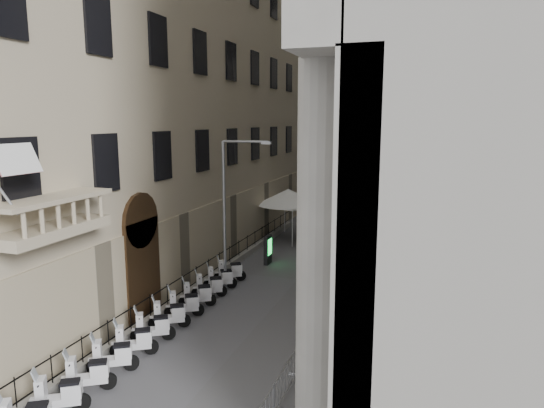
{
  "coord_description": "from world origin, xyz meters",
  "views": [
    {
      "loc": [
        6.77,
        -5.26,
        8.59
      ],
      "look_at": [
        -0.75,
        17.1,
        4.5
      ],
      "focal_mm": 32.0,
      "sensor_mm": 36.0,
      "label": 1
    }
  ],
  "objects": [
    {
      "name": "barrier_1",
      "position": [
        2.72,
        8.22,
        0.0
      ],
      "size": [
        0.6,
        2.4,
        1.1
      ],
      "primitive_type": null,
      "color": "#A8AAAF",
      "rests_on": "ground"
    },
    {
      "name": "scooter_9",
      "position": [
        -3.34,
        15.23,
        0.0
      ],
      "size": [
        1.49,
        1.21,
        1.5
      ],
      "primitive_type": null,
      "rotation": [
        0.0,
        0.0,
        2.12
      ],
      "color": "white",
      "rests_on": "ground"
    },
    {
      "name": "scooter_10",
      "position": [
        -3.34,
        16.49,
        0.0
      ],
      "size": [
        1.49,
        1.21,
        1.5
      ],
      "primitive_type": null,
      "rotation": [
        0.0,
        0.0,
        2.12
      ],
      "color": "white",
      "rests_on": "ground"
    },
    {
      "name": "security_tent",
      "position": [
        -3.6,
        28.59,
        3.1
      ],
      "size": [
        4.56,
        4.56,
        3.7
      ],
      "color": "white",
      "rests_on": "ground"
    },
    {
      "name": "blue_awning",
      "position": [
        4.15,
        26.0,
        0.0
      ],
      "size": [
        1.6,
        3.0,
        3.0
      ],
      "primitive_type": null,
      "color": "navy",
      "rests_on": "ground"
    },
    {
      "name": "scooter_7",
      "position": [
        -3.34,
        12.72,
        0.0
      ],
      "size": [
        1.49,
        1.21,
        1.5
      ],
      "primitive_type": null,
      "rotation": [
        0.0,
        0.0,
        2.12
      ],
      "color": "white",
      "rests_on": "ground"
    },
    {
      "name": "scooter_4",
      "position": [
        -3.34,
        8.94,
        0.0
      ],
      "size": [
        1.49,
        1.21,
        1.5
      ],
      "primitive_type": null,
      "rotation": [
        0.0,
        0.0,
        2.12
      ],
      "color": "white",
      "rests_on": "ground"
    },
    {
      "name": "scooter_11",
      "position": [
        -3.34,
        17.75,
        0.0
      ],
      "size": [
        1.49,
        1.21,
        1.5
      ],
      "primitive_type": null,
      "rotation": [
        0.0,
        0.0,
        2.12
      ],
      "color": "white",
      "rests_on": "ground"
    },
    {
      "name": "scooter_3",
      "position": [
        -3.34,
        7.68,
        0.0
      ],
      "size": [
        1.49,
        1.21,
        1.5
      ],
      "primitive_type": null,
      "rotation": [
        0.0,
        0.0,
        2.12
      ],
      "color": "white",
      "rests_on": "ground"
    },
    {
      "name": "barrier_9",
      "position": [
        2.72,
        28.22,
        0.0
      ],
      "size": [
        0.6,
        2.4,
        1.1
      ],
      "primitive_type": null,
      "color": "#A8AAAF",
      "rests_on": "ground"
    },
    {
      "name": "info_kiosk",
      "position": [
        -2.49,
        21.51,
        0.88
      ],
      "size": [
        0.28,
        0.83,
        1.75
      ],
      "rotation": [
        0.0,
        0.0,
        -0.01
      ],
      "color": "black",
      "rests_on": "ground"
    },
    {
      "name": "far_building",
      "position": [
        0.0,
        48.0,
        15.0
      ],
      "size": [
        22.0,
        10.0,
        30.0
      ],
      "primitive_type": "cube",
      "color": "#A5A39C",
      "rests_on": "ground"
    },
    {
      "name": "iron_fence",
      "position": [
        -4.3,
        18.0,
        0.0
      ],
      "size": [
        0.3,
        28.0,
        1.4
      ],
      "primitive_type": null,
      "color": "black",
      "rests_on": "ground"
    },
    {
      "name": "pedestrian_b",
      "position": [
        0.89,
        24.37,
        0.93
      ],
      "size": [
        0.91,
        0.71,
        1.86
      ],
      "primitive_type": "imported",
      "rotation": [
        0.0,
        0.0,
        3.15
      ],
      "color": "black",
      "rests_on": "ground"
    },
    {
      "name": "scooter_2",
      "position": [
        -3.34,
        6.42,
        0.0
      ],
      "size": [
        1.49,
        1.21,
        1.5
      ],
      "primitive_type": null,
      "rotation": [
        0.0,
        0.0,
        2.12
      ],
      "color": "white",
      "rests_on": "ground"
    },
    {
      "name": "scooter_6",
      "position": [
        -3.34,
        11.46,
        0.0
      ],
      "size": [
        1.49,
        1.21,
        1.5
      ],
      "primitive_type": null,
      "rotation": [
        0.0,
        0.0,
        2.12
      ],
      "color": "white",
      "rests_on": "ground"
    },
    {
      "name": "pedestrian_c",
      "position": [
        1.3,
        32.21,
        0.87
      ],
      "size": [
        0.9,
        0.63,
        1.74
      ],
      "primitive_type": "imported",
      "rotation": [
        0.0,
        0.0,
        3.23
      ],
      "color": "black",
      "rests_on": "ground"
    },
    {
      "name": "barrier_6",
      "position": [
        2.72,
        20.72,
        0.0
      ],
      "size": [
        0.6,
        2.4,
        1.1
      ],
      "primitive_type": null,
      "color": "#A8AAAF",
      "rests_on": "ground"
    },
    {
      "name": "scooter_5",
      "position": [
        -3.34,
        10.2,
        0.0
      ],
      "size": [
        1.49,
        1.21,
        1.5
      ],
      "primitive_type": null,
      "rotation": [
        0.0,
        0.0,
        2.12
      ],
      "color": "white",
      "rests_on": "ground"
    },
    {
      "name": "barrier_8",
      "position": [
        2.72,
        25.72,
        0.0
      ],
      "size": [
        0.6,
        2.4,
        1.1
      ],
      "primitive_type": null,
      "color": "#A8AAAF",
      "rests_on": "ground"
    },
    {
      "name": "barrier_4",
      "position": [
        2.72,
        15.72,
        0.0
      ],
      "size": [
        0.6,
        2.4,
        1.1
      ],
      "primitive_type": null,
      "color": "#A8AAAF",
      "rests_on": "ground"
    },
    {
      "name": "street_lamp",
      "position": [
        -2.81,
        16.59,
        4.52
      ],
      "size": [
        2.49,
        0.41,
        7.63
      ],
      "rotation": [
        0.0,
        0.0,
        0.09
      ],
      "color": "#94969C",
      "rests_on": "ground"
    },
    {
      "name": "barrier_7",
      "position": [
        2.72,
        23.22,
        0.0
      ],
      "size": [
        0.6,
        2.4,
        1.1
      ],
      "primitive_type": null,
      "color": "#A8AAAF",
      "rests_on": "ground"
    },
    {
      "name": "barrier_5",
      "position": [
        2.72,
        18.22,
        0.0
      ],
      "size": [
        0.6,
        2.4,
        1.1
      ],
      "primitive_type": null,
      "color": "#A8AAAF",
      "rests_on": "ground"
    },
    {
      "name": "pedestrian_a",
      "position": [
        2.28,
        21.88,
        0.91
      ],
      "size": [
        0.69,
        0.48,
        1.82
      ],
      "primitive_type": "imported",
      "rotation": [
        0.0,
        0.0,
        3.21
      ],
      "color": "black",
      "rests_on": "ground"
    },
    {
      "name": "barrier_3",
      "position": [
        2.72,
        13.22,
        0.0
      ],
      "size": [
        0.6,
        2.4,
        1.1
      ],
      "primitive_type": null,
      "color": "#A8AAAF",
      "rests_on": "ground"
    },
    {
      "name": "scooter_8",
      "position": [
        -3.34,
        13.98,
        0.0
      ],
      "size": [
        1.49,
        1.21,
        1.5
      ],
      "primitive_type": null,
      "rotation": [
        0.0,
        0.0,
        2.12
      ],
      "color": "white",
      "rests_on": "ground"
    },
    {
      "name": "barrier_2",
      "position": [
        2.72,
        10.72,
        0.0
      ],
      "size": [
        0.6,
        2.4,
        1.1
      ],
      "primitive_type": null,
      "color": "#A8AAAF",
      "rests_on": "ground"
    }
  ]
}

